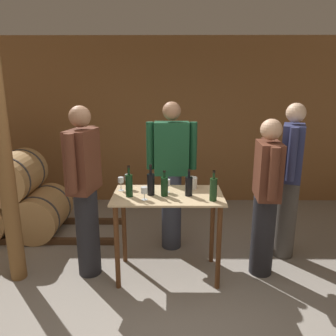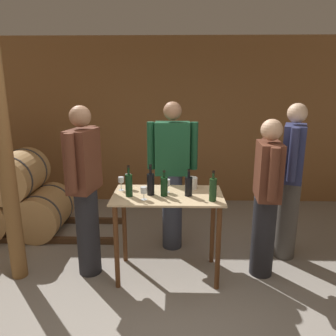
{
  "view_description": "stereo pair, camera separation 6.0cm",
  "coord_description": "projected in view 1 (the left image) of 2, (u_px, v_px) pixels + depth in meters",
  "views": [
    {
      "loc": [
        0.08,
        -2.42,
        2.01
      ],
      "look_at": [
        0.06,
        0.81,
        1.15
      ],
      "focal_mm": 35.0,
      "sensor_mm": 36.0,
      "label": 1
    },
    {
      "loc": [
        0.14,
        -2.42,
        2.01
      ],
      "look_at": [
        0.06,
        0.81,
        1.15
      ],
      "focal_mm": 35.0,
      "sensor_mm": 36.0,
      "label": 2
    }
  ],
  "objects": [
    {
      "name": "wine_bottle_center",
      "position": [
        164.0,
        186.0,
        3.24
      ],
      "size": [
        0.07,
        0.07,
        0.27
      ],
      "color": "black",
      "rests_on": "tasting_table"
    },
    {
      "name": "wine_bottle_right",
      "position": [
        189.0,
        186.0,
        3.25
      ],
      "size": [
        0.07,
        0.07,
        0.27
      ],
      "color": "black",
      "rests_on": "tasting_table"
    },
    {
      "name": "person_visitor_with_scarf",
      "position": [
        85.0,
        189.0,
        3.32
      ],
      "size": [
        0.29,
        0.58,
        1.79
      ],
      "color": "#232328",
      "rests_on": "ground_plane"
    },
    {
      "name": "back_wall",
      "position": [
        166.0,
        123.0,
        5.4
      ],
      "size": [
        8.4,
        0.05,
        2.7
      ],
      "color": "brown",
      "rests_on": "ground_plane"
    },
    {
      "name": "person_host",
      "position": [
        266.0,
        196.0,
        3.34
      ],
      "size": [
        0.25,
        0.59,
        1.66
      ],
      "color": "#232328",
      "rests_on": "ground_plane"
    },
    {
      "name": "tasting_table",
      "position": [
        168.0,
        212.0,
        3.36
      ],
      "size": [
        1.11,
        0.62,
        0.9
      ],
      "color": "#D1B284",
      "rests_on": "ground_plane"
    },
    {
      "name": "wine_bottle_left",
      "position": [
        151.0,
        184.0,
        3.27
      ],
      "size": [
        0.08,
        0.08,
        0.31
      ],
      "color": "black",
      "rests_on": "tasting_table"
    },
    {
      "name": "wooden_post",
      "position": [
        3.0,
        153.0,
        3.13
      ],
      "size": [
        0.16,
        0.16,
        2.7
      ],
      "color": "brown",
      "rests_on": "ground_plane"
    },
    {
      "name": "wine_glass_far_side",
      "position": [
        167.0,
        183.0,
        3.35
      ],
      "size": [
        0.06,
        0.06,
        0.14
      ],
      "color": "silver",
      "rests_on": "tasting_table"
    },
    {
      "name": "wine_glass_near_center",
      "position": [
        128.0,
        178.0,
        3.46
      ],
      "size": [
        0.06,
        0.06,
        0.16
      ],
      "color": "silver",
      "rests_on": "tasting_table"
    },
    {
      "name": "wine_glass_near_left",
      "position": [
        121.0,
        181.0,
        3.4
      ],
      "size": [
        0.06,
        0.06,
        0.14
      ],
      "color": "silver",
      "rests_on": "tasting_table"
    },
    {
      "name": "person_visitor_bearded",
      "position": [
        289.0,
        178.0,
        3.68
      ],
      "size": [
        0.34,
        0.56,
        1.79
      ],
      "color": "#4C4742",
      "rests_on": "ground_plane"
    },
    {
      "name": "ground_plane",
      "position": [
        161.0,
        319.0,
        2.86
      ],
      "size": [
        14.0,
        14.0,
        0.0
      ],
      "primitive_type": "plane",
      "color": "gray"
    },
    {
      "name": "wine_bottle_far_right",
      "position": [
        213.0,
        189.0,
        3.11
      ],
      "size": [
        0.07,
        0.07,
        0.3
      ],
      "color": "#193819",
      "rests_on": "tasting_table"
    },
    {
      "name": "wine_bottle_far_left",
      "position": [
        129.0,
        185.0,
        3.22
      ],
      "size": [
        0.07,
        0.07,
        0.31
      ],
      "color": "black",
      "rests_on": "tasting_table"
    },
    {
      "name": "ice_bucket",
      "position": [
        192.0,
        183.0,
        3.48
      ],
      "size": [
        0.11,
        0.11,
        0.12
      ],
      "color": "white",
      "rests_on": "tasting_table"
    },
    {
      "name": "wine_glass_near_right",
      "position": [
        144.0,
        191.0,
        3.13
      ],
      "size": [
        0.06,
        0.06,
        0.13
      ],
      "color": "silver",
      "rests_on": "tasting_table"
    },
    {
      "name": "person_visitor_near_door",
      "position": [
        172.0,
        173.0,
        3.89
      ],
      "size": [
        0.59,
        0.24,
        1.79
      ],
      "color": "#333847",
      "rests_on": "ground_plane"
    }
  ]
}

